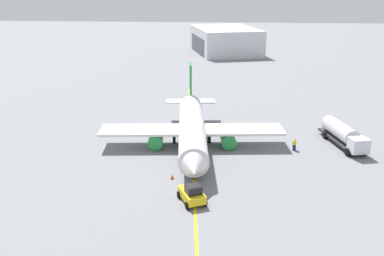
# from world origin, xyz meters

# --- Properties ---
(ground_plane) EXTENTS (400.00, 400.00, 0.00)m
(ground_plane) POSITION_xyz_m (0.00, 0.00, 0.00)
(ground_plane) COLOR slate
(airplane) EXTENTS (31.62, 26.68, 9.68)m
(airplane) POSITION_xyz_m (-0.49, -0.05, 2.66)
(airplane) COLOR white
(airplane) RESTS_ON ground
(fuel_tanker) EXTENTS (11.16, 4.91, 3.15)m
(fuel_tanker) POSITION_xyz_m (-2.68, 21.78, 1.73)
(fuel_tanker) COLOR #2D2D33
(fuel_tanker) RESTS_ON ground
(pushback_tug) EXTENTS (4.11, 3.53, 2.20)m
(pushback_tug) POSITION_xyz_m (16.01, 1.25, 1.01)
(pushback_tug) COLOR yellow
(pushback_tug) RESTS_ON ground
(refueling_worker) EXTENTS (0.63, 0.57, 1.71)m
(refueling_worker) POSITION_xyz_m (-0.18, 14.52, 0.82)
(refueling_worker) COLOR navy
(refueling_worker) RESTS_ON ground
(safety_cone_nose) EXTENTS (0.53, 0.53, 0.59)m
(safety_cone_nose) POSITION_xyz_m (10.45, -1.62, 0.30)
(safety_cone_nose) COLOR #F2590F
(safety_cone_nose) RESTS_ON ground
(distant_hangar) EXTENTS (31.68, 25.32, 8.19)m
(distant_hangar) POSITION_xyz_m (-87.96, 4.26, 4.09)
(distant_hangar) COLOR silver
(distant_hangar) RESTS_ON ground
(taxi_line_marking) EXTENTS (70.11, 6.96, 0.01)m
(taxi_line_marking) POSITION_xyz_m (0.00, 0.00, 0.01)
(taxi_line_marking) COLOR yellow
(taxi_line_marking) RESTS_ON ground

